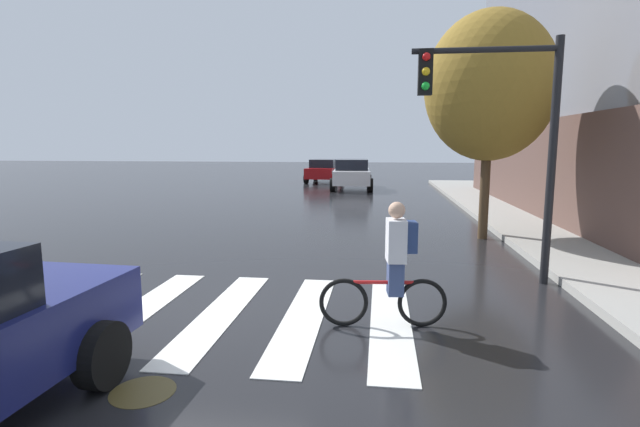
{
  "coord_description": "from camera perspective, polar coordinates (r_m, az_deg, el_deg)",
  "views": [
    {
      "loc": [
        2.38,
        -6.37,
        2.42
      ],
      "look_at": [
        1.47,
        0.81,
        1.37
      ],
      "focal_mm": 26.69,
      "sensor_mm": 36.0,
      "label": 1
    }
  ],
  "objects": [
    {
      "name": "cyclist",
      "position": [
        6.39,
        8.75,
        -6.16
      ],
      "size": [
        1.71,
        0.38,
        1.69
      ],
      "color": "black",
      "rests_on": "ground"
    },
    {
      "name": "street_tree_near",
      "position": [
        12.94,
        19.69,
        14.12
      ],
      "size": [
        3.21,
        3.21,
        5.71
      ],
      "color": "#4C3823",
      "rests_on": "ground"
    },
    {
      "name": "sedan_far",
      "position": [
        31.0,
        0.54,
        5.2
      ],
      "size": [
        2.3,
        4.44,
        1.49
      ],
      "color": "maroon",
      "rests_on": "ground"
    },
    {
      "name": "manhole_cover",
      "position": [
        5.32,
        -20.46,
        -19.36
      ],
      "size": [
        0.64,
        0.64,
        0.01
      ],
      "primitive_type": "cylinder",
      "color": "#473D1E",
      "rests_on": "ground"
    },
    {
      "name": "ground_plane",
      "position": [
        7.22,
        -12.72,
        -11.58
      ],
      "size": [
        120.0,
        120.0,
        0.0
      ],
      "primitive_type": "plane",
      "color": "black"
    },
    {
      "name": "sedan_mid",
      "position": [
        26.22,
        3.83,
        4.79
      ],
      "size": [
        2.41,
        4.83,
        1.64
      ],
      "color": "silver",
      "rests_on": "ground"
    },
    {
      "name": "traffic_light_near",
      "position": [
        8.81,
        21.15,
        10.55
      ],
      "size": [
        2.47,
        0.28,
        4.2
      ],
      "color": "black",
      "rests_on": "ground"
    },
    {
      "name": "fire_hydrant",
      "position": [
        12.64,
        31.06,
        -1.55
      ],
      "size": [
        0.33,
        0.22,
        0.78
      ],
      "color": "gold",
      "rests_on": "sidewalk"
    },
    {
      "name": "crosswalk_stripes",
      "position": [
        7.39,
        -16.38,
        -11.18
      ],
      "size": [
        6.64,
        3.69,
        0.01
      ],
      "color": "silver",
      "rests_on": "ground"
    }
  ]
}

